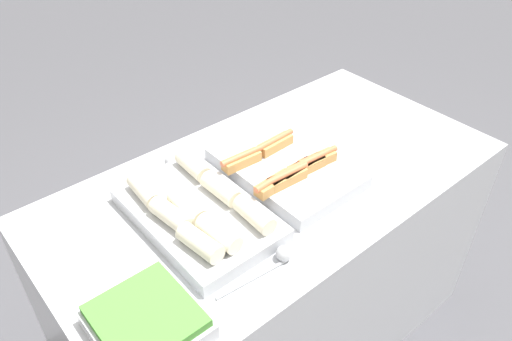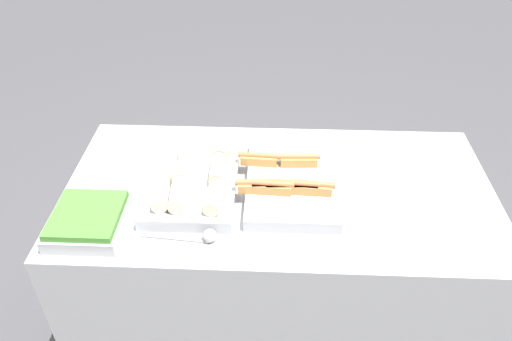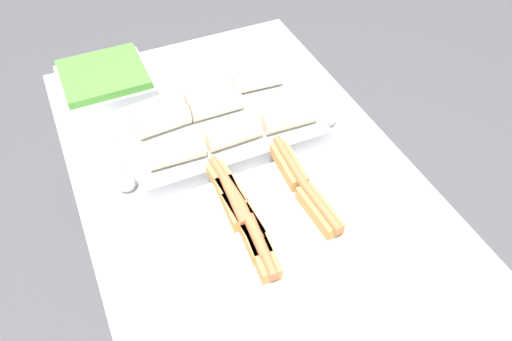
% 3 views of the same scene
% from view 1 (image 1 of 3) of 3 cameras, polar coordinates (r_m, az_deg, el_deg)
% --- Properties ---
extents(ground_plane, '(12.00, 12.00, 0.00)m').
position_cam_1_polar(ground_plane, '(2.40, 1.69, -17.85)').
color(ground_plane, '#4C4C51').
extents(counter, '(1.64, 0.84, 0.90)m').
position_cam_1_polar(counter, '(2.05, 1.92, -10.75)').
color(counter, '#B7BABF').
rests_on(counter, ground_plane).
extents(tray_hotdogs, '(0.38, 0.50, 0.10)m').
position_cam_1_polar(tray_hotdogs, '(1.74, 3.38, 0.39)').
color(tray_hotdogs, '#B7BABF').
rests_on(tray_hotdogs, counter).
extents(tray_wraps, '(0.33, 0.52, 0.11)m').
position_cam_1_polar(tray_wraps, '(1.56, -6.64, -4.72)').
color(tray_wraps, '#B7BABF').
rests_on(tray_wraps, counter).
extents(tray_side_front, '(0.25, 0.27, 0.07)m').
position_cam_1_polar(tray_side_front, '(1.32, -12.38, -16.61)').
color(tray_side_front, '#B7BABF').
rests_on(tray_side_front, counter).
extents(serving_spoon_near, '(0.26, 0.05, 0.05)m').
position_cam_1_polar(serving_spoon_near, '(1.44, 2.61, -9.92)').
color(serving_spoon_near, '#B2B5BA').
rests_on(serving_spoon_near, counter).
extents(serving_spoon_far, '(0.25, 0.05, 0.05)m').
position_cam_1_polar(serving_spoon_far, '(1.80, -10.18, 0.74)').
color(serving_spoon_far, '#B2B5BA').
rests_on(serving_spoon_far, counter).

